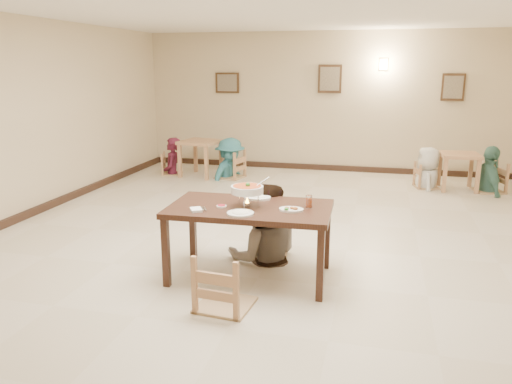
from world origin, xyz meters
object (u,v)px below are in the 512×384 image
(drink_glass, at_px, (309,202))
(bg_table_left, at_px, (200,147))
(bg_chair_ll, at_px, (172,154))
(bg_diner_b, at_px, (230,138))
(main_table, at_px, (250,214))
(bg_chair_lr, at_px, (230,152))
(curry_warmer, at_px, (247,190))
(chair_near, at_px, (224,255))
(chair_far, at_px, (268,215))
(bg_diner_c, at_px, (430,147))
(bg_chair_rl, at_px, (428,165))
(main_diner, at_px, (265,184))
(bg_chair_rr, at_px, (491,164))
(bg_table_right, at_px, (459,160))
(bg_diner_a, at_px, (171,138))
(bg_diner_d, at_px, (493,146))

(drink_glass, xyz_separation_m, bg_table_left, (-2.95, 4.70, -0.25))
(bg_chair_ll, relative_size, bg_diner_b, 0.53)
(main_table, distance_m, bg_chair_lr, 5.07)
(curry_warmer, bearing_deg, chair_near, -92.15)
(main_table, bearing_deg, chair_far, 84.82)
(bg_diner_c, bearing_deg, bg_chair_lr, -91.93)
(chair_far, bearing_deg, bg_chair_rl, 56.05)
(main_table, relative_size, bg_chair_rl, 1.95)
(bg_diner_b, bearing_deg, main_diner, -137.75)
(main_table, relative_size, bg_chair_rr, 1.69)
(drink_glass, relative_size, bg_chair_ll, 0.15)
(bg_table_left, xyz_separation_m, bg_chair_rr, (5.65, -0.01, -0.10))
(bg_table_right, bearing_deg, chair_near, -116.86)
(bg_diner_a, bearing_deg, bg_table_right, 74.15)
(curry_warmer, bearing_deg, bg_table_left, 115.57)
(chair_near, bearing_deg, bg_diner_d, -115.72)
(chair_far, height_order, bg_chair_rl, chair_far)
(bg_diner_c, bearing_deg, chair_near, -25.17)
(chair_far, distance_m, bg_chair_rr, 5.25)
(bg_table_right, distance_m, bg_diner_a, 5.77)
(bg_chair_lr, distance_m, bg_chair_rr, 5.00)
(bg_diner_b, bearing_deg, bg_diner_a, 109.14)
(chair_near, relative_size, bg_diner_c, 0.68)
(drink_glass, xyz_separation_m, bg_chair_lr, (-2.30, 4.67, -0.33))
(main_diner, height_order, bg_chair_lr, main_diner)
(main_table, distance_m, bg_diner_c, 5.34)
(bg_table_right, distance_m, bg_chair_ll, 5.76)
(bg_diner_d, bearing_deg, bg_table_left, 80.41)
(bg_chair_ll, distance_m, bg_diner_c, 5.23)
(chair_far, xyz_separation_m, main_diner, (-0.01, -0.13, 0.42))
(bg_table_left, bearing_deg, bg_diner_d, -0.06)
(drink_glass, bearing_deg, bg_diner_b, 116.19)
(bg_chair_rl, relative_size, bg_diner_b, 0.54)
(chair_near, height_order, bg_chair_rl, chair_near)
(bg_chair_ll, bearing_deg, chair_near, -167.75)
(main_table, height_order, bg_table_left, main_table)
(bg_chair_ll, xyz_separation_m, bg_chair_lr, (1.31, -0.02, 0.10))
(drink_glass, height_order, bg_chair_ll, drink_glass)
(bg_chair_lr, relative_size, bg_chair_rr, 1.04)
(bg_chair_ll, bearing_deg, bg_table_right, -105.23)
(chair_far, height_order, bg_chair_ll, chair_far)
(chair_near, xyz_separation_m, bg_chair_ll, (-2.93, 5.55, -0.10))
(bg_table_right, bearing_deg, bg_diner_d, -4.04)
(bg_chair_lr, relative_size, bg_diner_a, 0.68)
(chair_far, height_order, bg_table_right, chair_far)
(chair_near, relative_size, curry_warmer, 2.77)
(bg_diner_c, bearing_deg, bg_chair_rl, -2.94)
(bg_chair_rr, height_order, bg_diner_d, bg_diner_d)
(main_diner, xyz_separation_m, bg_diner_b, (-1.71, 4.20, -0.09))
(main_diner, bearing_deg, bg_table_left, -77.01)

